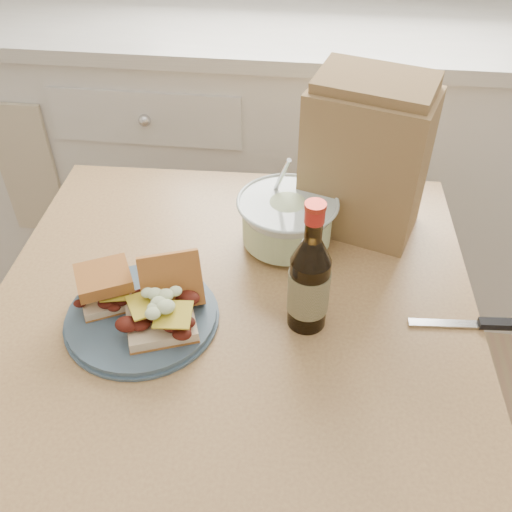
# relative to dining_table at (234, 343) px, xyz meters

# --- Properties ---
(cabinet_run) EXTENTS (2.50, 0.64, 0.94)m
(cabinet_run) POSITION_rel_dining_table_xyz_m (0.14, 1.00, -0.17)
(cabinet_run) COLOR white
(cabinet_run) RESTS_ON ground
(dining_table) EXTENTS (0.93, 0.93, 0.75)m
(dining_table) POSITION_rel_dining_table_xyz_m (0.00, 0.00, 0.00)
(dining_table) COLOR tan
(dining_table) RESTS_ON ground
(plate) EXTENTS (0.27, 0.27, 0.02)m
(plate) POSITION_rel_dining_table_xyz_m (-0.15, -0.06, 0.12)
(plate) COLOR #455C70
(plate) RESTS_ON dining_table
(sandwich_left) EXTENTS (0.12, 0.12, 0.07)m
(sandwich_left) POSITION_rel_dining_table_xyz_m (-0.22, -0.04, 0.16)
(sandwich_left) COLOR beige
(sandwich_left) RESTS_ON plate
(sandwich_right) EXTENTS (0.15, 0.19, 0.10)m
(sandwich_right) POSITION_rel_dining_table_xyz_m (-0.11, -0.06, 0.16)
(sandwich_right) COLOR beige
(sandwich_right) RESTS_ON plate
(coleslaw_bowl) EXTENTS (0.20, 0.20, 0.20)m
(coleslaw_bowl) POSITION_rel_dining_table_xyz_m (0.08, 0.19, 0.16)
(coleslaw_bowl) COLOR silver
(coleslaw_bowl) RESTS_ON dining_table
(beer_bottle) EXTENTS (0.07, 0.07, 0.26)m
(beer_bottle) POSITION_rel_dining_table_xyz_m (0.14, -0.03, 0.21)
(beer_bottle) COLOR black
(beer_bottle) RESTS_ON dining_table
(knife) EXTENTS (0.21, 0.03, 0.01)m
(knife) POSITION_rel_dining_table_xyz_m (0.46, -0.00, 0.12)
(knife) COLOR silver
(knife) RESTS_ON dining_table
(paper_bag) EXTENTS (0.27, 0.22, 0.31)m
(paper_bag) POSITION_rel_dining_table_xyz_m (0.23, 0.28, 0.26)
(paper_bag) COLOR #A2804E
(paper_bag) RESTS_ON dining_table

